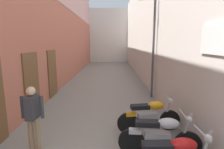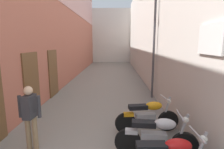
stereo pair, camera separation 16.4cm
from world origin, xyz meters
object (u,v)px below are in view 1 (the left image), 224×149
(motorcycle_third, at_px, (160,135))
(street_lamp, at_px, (152,40))
(pedestrian_mid_alley, at_px, (33,114))
(motorcycle_fourth, at_px, (150,115))

(motorcycle_third, bearing_deg, street_lamp, 80.96)
(pedestrian_mid_alley, bearing_deg, street_lamp, 49.68)
(pedestrian_mid_alley, height_order, street_lamp, street_lamp)
(motorcycle_third, xyz_separation_m, pedestrian_mid_alley, (-2.89, 0.16, 0.42))
(motorcycle_fourth, relative_size, pedestrian_mid_alley, 1.17)
(motorcycle_third, relative_size, street_lamp, 0.41)
(motorcycle_fourth, height_order, pedestrian_mid_alley, pedestrian_mid_alley)
(motorcycle_fourth, distance_m, street_lamp, 3.98)
(motorcycle_fourth, bearing_deg, pedestrian_mid_alley, -161.96)
(motorcycle_third, xyz_separation_m, street_lamp, (0.70, 4.38, 2.14))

